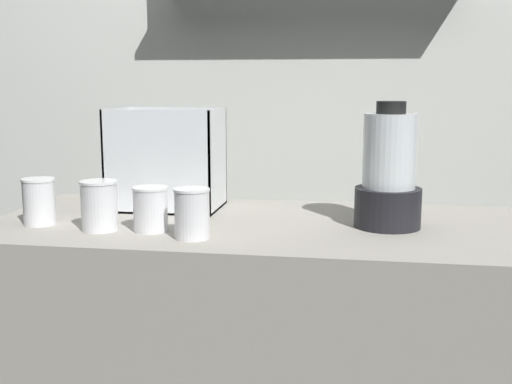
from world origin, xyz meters
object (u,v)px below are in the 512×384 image
juice_cup_mango_left (100,208)px  juice_cup_mango_middle (151,212)px  juice_cup_pomegranate_right (192,216)px  carrot_display_bin (166,177)px  blender_pitcher (389,176)px  juice_cup_beet_far_left (39,204)px

juice_cup_mango_left → juice_cup_mango_middle: (0.13, 0.01, -0.01)m
juice_cup_mango_middle → juice_cup_pomegranate_right: size_ratio=0.93×
carrot_display_bin → juice_cup_mango_middle: 0.30m
carrot_display_bin → blender_pitcher: bearing=-13.5°
juice_cup_beet_far_left → juice_cup_mango_left: juice_cup_mango_left is taller
blender_pitcher → juice_cup_mango_middle: bearing=-166.1°
juice_cup_beet_far_left → juice_cup_mango_left: bearing=-11.1°
carrot_display_bin → blender_pitcher: size_ratio=0.98×
juice_cup_beet_far_left → juice_cup_pomegranate_right: 0.43m
juice_cup_mango_left → juice_cup_mango_middle: bearing=4.5°
juice_cup_mango_middle → juice_cup_pomegranate_right: 0.13m
juice_cup_mango_left → juice_cup_pomegranate_right: (0.25, -0.04, -0.00)m
carrot_display_bin → juice_cup_pomegranate_right: carrot_display_bin is taller
juice_cup_beet_far_left → carrot_display_bin: bearing=46.4°
juice_cup_pomegranate_right → blender_pitcher: bearing=23.4°
juice_cup_pomegranate_right → juice_cup_mango_left: bearing=169.8°
carrot_display_bin → juice_cup_beet_far_left: (-0.26, -0.27, -0.04)m
blender_pitcher → juice_cup_mango_middle: 0.60m
blender_pitcher → juice_cup_pomegranate_right: bearing=-156.6°
carrot_display_bin → juice_cup_beet_far_left: bearing=-133.6°
juice_cup_mango_middle → juice_cup_mango_left: bearing=-175.5°
juice_cup_mango_left → juice_cup_pomegranate_right: bearing=-10.2°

